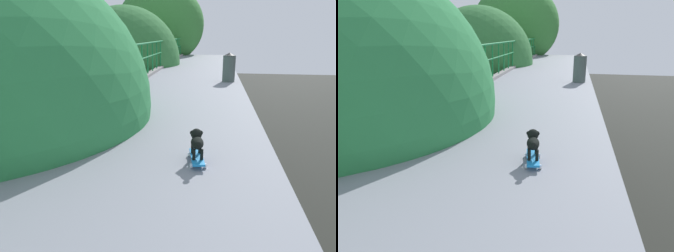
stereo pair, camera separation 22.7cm
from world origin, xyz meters
The scene contains 6 objects.
city_bus centered at (-8.33, 15.31, 1.96)m, with size 2.59×10.90×3.47m.
roadside_tree_far centered at (-2.27, 12.63, 6.18)m, with size 5.23×5.23×8.79m.
roadside_tree_farthest centered at (-1.86, 20.18, 8.06)m, with size 5.93×5.93×10.80m.
toy_skateboard centered at (1.87, 1.43, 6.18)m, with size 0.24×0.51×0.08m.
small_dog centered at (1.86, 1.46, 6.37)m, with size 0.18×0.38×0.29m.
litter_bin centered at (2.43, 7.70, 6.56)m, with size 0.38×0.38×0.86m.
Camera 2 is at (2.26, -1.77, 7.53)m, focal length 32.71 mm.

